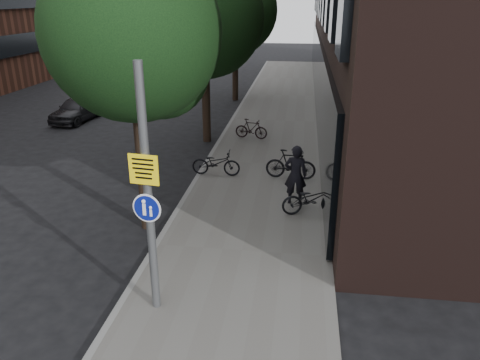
% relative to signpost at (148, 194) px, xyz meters
% --- Properties ---
extents(ground, '(120.00, 120.00, 0.00)m').
position_rel_signpost_xyz_m(ground, '(1.22, -0.85, -2.65)').
color(ground, black).
rests_on(ground, ground).
extents(sidewalk, '(4.50, 60.00, 0.12)m').
position_rel_signpost_xyz_m(sidewalk, '(1.47, 9.15, -2.59)').
color(sidewalk, '#5C5A55').
rests_on(sidewalk, ground).
extents(curb_edge, '(0.15, 60.00, 0.13)m').
position_rel_signpost_xyz_m(curb_edge, '(-0.78, 9.15, -2.58)').
color(curb_edge, slate).
rests_on(curb_edge, ground).
extents(street_tree_near, '(4.40, 4.40, 7.50)m').
position_rel_signpost_xyz_m(street_tree_near, '(-1.31, 3.79, 2.46)').
color(street_tree_near, black).
rests_on(street_tree_near, ground).
extents(street_tree_mid, '(5.00, 5.00, 7.80)m').
position_rel_signpost_xyz_m(street_tree_mid, '(-1.31, 12.29, 2.47)').
color(street_tree_mid, black).
rests_on(street_tree_mid, ground).
extents(street_tree_far, '(5.00, 5.00, 7.80)m').
position_rel_signpost_xyz_m(street_tree_far, '(-1.31, 21.29, 2.47)').
color(street_tree_far, black).
rests_on(street_tree_far, ground).
extents(signpost, '(0.58, 0.17, 5.00)m').
position_rel_signpost_xyz_m(signpost, '(0.00, 0.00, 0.00)').
color(signpost, '#595B5E').
rests_on(signpost, sidewalk).
extents(pedestrian, '(0.71, 0.49, 1.87)m').
position_rel_signpost_xyz_m(pedestrian, '(2.71, 5.58, -1.59)').
color(pedestrian, black).
rests_on(pedestrian, sidewalk).
extents(parked_bike_facade_near, '(1.89, 1.09, 0.94)m').
position_rel_signpost_xyz_m(parked_bike_facade_near, '(3.22, 4.90, -2.06)').
color(parked_bike_facade_near, black).
rests_on(parked_bike_facade_near, sidewalk).
extents(parked_bike_facade_far, '(1.78, 0.62, 1.05)m').
position_rel_signpost_xyz_m(parked_bike_facade_far, '(2.51, 7.68, -2.00)').
color(parked_bike_facade_far, black).
rests_on(parked_bike_facade_far, sidewalk).
extents(parked_bike_curb_near, '(1.74, 0.62, 0.91)m').
position_rel_signpost_xyz_m(parked_bike_curb_near, '(-0.14, 7.67, -2.07)').
color(parked_bike_curb_near, black).
rests_on(parked_bike_curb_near, sidewalk).
extents(parked_bike_curb_far, '(1.53, 0.67, 0.89)m').
position_rel_signpost_xyz_m(parked_bike_curb_far, '(0.60, 12.42, -2.08)').
color(parked_bike_curb_far, black).
rests_on(parked_bike_curb_far, sidewalk).
extents(parked_car_near, '(1.85, 3.83, 1.26)m').
position_rel_signpost_xyz_m(parked_car_near, '(-8.81, 14.87, -2.02)').
color(parked_car_near, black).
rests_on(parked_car_near, ground).
extents(parked_car_mid, '(1.59, 3.77, 1.21)m').
position_rel_signpost_xyz_m(parked_car_mid, '(-8.84, 21.35, -2.04)').
color(parked_car_mid, maroon).
rests_on(parked_car_mid, ground).
extents(parked_car_far, '(1.91, 4.24, 1.21)m').
position_rel_signpost_xyz_m(parked_car_far, '(-8.11, 29.08, -2.04)').
color(parked_car_far, black).
rests_on(parked_car_far, ground).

